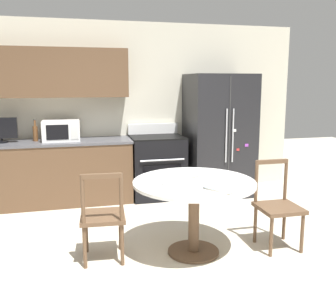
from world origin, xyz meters
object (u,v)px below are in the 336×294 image
dining_chair_right (278,207)px  candle_glass (167,182)px  countertop_tv (1,129)px  counter_bottle (35,133)px  refrigerator (219,135)px  oven_range (157,166)px  microwave (61,130)px  dining_chair_left (103,217)px

dining_chair_right → candle_glass: (-1.20, -0.03, 0.35)m
countertop_tv → dining_chair_right: bearing=-34.9°
dining_chair_right → candle_glass: bearing=2.3°
countertop_tv → counter_bottle: size_ratio=1.38×
refrigerator → oven_range: size_ratio=1.69×
microwave → dining_chair_right: microwave is taller
oven_range → dining_chair_left: 2.12m
candle_glass → countertop_tv: bearing=130.2°
refrigerator → dining_chair_right: 2.02m
oven_range → candle_glass: (-0.36, -2.06, 0.32)m
countertop_tv → dining_chair_left: countertop_tv is taller
microwave → dining_chair_left: microwave is taller
refrigerator → oven_range: refrigerator is taller
countertop_tv → counter_bottle: bearing=5.4°
countertop_tv → candle_glass: (1.78, -2.11, -0.30)m
refrigerator → countertop_tv: (-3.10, 0.12, 0.17)m
refrigerator → dining_chair_right: (-0.12, -1.96, -0.48)m
counter_bottle → oven_range: bearing=-2.9°
dining_chair_right → countertop_tv: bearing=-34.1°
dining_chair_right → dining_chair_left: 1.79m
microwave → oven_range: bearing=-2.1°
refrigerator → microwave: size_ratio=3.65×
microwave → countertop_tv: 0.78m
counter_bottle → candle_glass: bearing=-57.9°
oven_range → microwave: (-1.36, 0.05, 0.58)m
countertop_tv → counter_bottle: 0.44m
oven_range → microwave: microwave is taller
refrigerator → counter_bottle: 2.67m
refrigerator → dining_chair_left: size_ratio=2.03×
counter_bottle → dining_chair_right: (2.54, -2.12, -0.58)m
counter_bottle → candle_glass: (1.35, -2.15, -0.23)m
countertop_tv → counter_bottle: (0.43, 0.04, -0.07)m
oven_range → dining_chair_left: size_ratio=1.20×
countertop_tv → dining_chair_left: 2.37m
microwave → candle_glass: size_ratio=6.24×
refrigerator → dining_chair_right: refrigerator is taller
oven_range → countertop_tv: 2.23m
counter_bottle → microwave: bearing=-6.2°
refrigerator → countertop_tv: size_ratio=4.37×
microwave → candle_glass: bearing=-64.7°
oven_range → refrigerator: bearing=-4.2°
oven_range → dining_chair_right: size_ratio=1.20×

